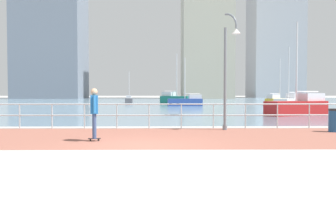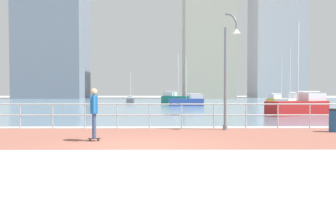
{
  "view_description": "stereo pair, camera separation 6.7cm",
  "coord_description": "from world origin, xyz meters",
  "px_view_note": "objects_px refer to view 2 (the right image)",
  "views": [
    {
      "loc": [
        0.59,
        -10.42,
        1.58
      ],
      "look_at": [
        0.79,
        3.18,
        1.1
      ],
      "focal_mm": 38.79,
      "sensor_mm": 36.0,
      "label": 1
    },
    {
      "loc": [
        0.66,
        -10.42,
        1.58
      ],
      "look_at": [
        0.79,
        3.18,
        1.1
      ],
      "focal_mm": 38.79,
      "sensor_mm": 36.0,
      "label": 2
    }
  ],
  "objects_px": {
    "sailboat_navy": "(280,101)",
    "sailboat_ivory": "(130,100)",
    "skateboarder": "(94,109)",
    "sailboat_white": "(187,101)",
    "lamppost": "(229,65)",
    "sailboat_red": "(290,102)",
    "sailboat_blue": "(177,99)",
    "sailboat_yellow": "(299,106)",
    "trash_bin": "(335,120)"
  },
  "relations": [
    {
      "from": "sailboat_navy",
      "to": "sailboat_ivory",
      "type": "height_order",
      "value": "sailboat_navy"
    },
    {
      "from": "skateboarder",
      "to": "sailboat_ivory",
      "type": "xyz_separation_m",
      "value": [
        -2.78,
        42.03,
        -0.58
      ]
    },
    {
      "from": "sailboat_white",
      "to": "sailboat_ivory",
      "type": "relative_size",
      "value": 1.19
    },
    {
      "from": "lamppost",
      "to": "sailboat_red",
      "type": "bearing_deg",
      "value": 65.01
    },
    {
      "from": "sailboat_navy",
      "to": "sailboat_blue",
      "type": "bearing_deg",
      "value": 148.58
    },
    {
      "from": "skateboarder",
      "to": "sailboat_red",
      "type": "height_order",
      "value": "sailboat_red"
    },
    {
      "from": "lamppost",
      "to": "sailboat_yellow",
      "type": "bearing_deg",
      "value": 56.07
    },
    {
      "from": "skateboarder",
      "to": "sailboat_yellow",
      "type": "xyz_separation_m",
      "value": [
        11.54,
        13.11,
        -0.42
      ]
    },
    {
      "from": "skateboarder",
      "to": "sailboat_yellow",
      "type": "relative_size",
      "value": 0.27
    },
    {
      "from": "lamppost",
      "to": "sailboat_red",
      "type": "relative_size",
      "value": 0.79
    },
    {
      "from": "trash_bin",
      "to": "sailboat_blue",
      "type": "distance_m",
      "value": 36.17
    },
    {
      "from": "sailboat_blue",
      "to": "sailboat_red",
      "type": "bearing_deg",
      "value": -50.15
    },
    {
      "from": "lamppost",
      "to": "skateboarder",
      "type": "height_order",
      "value": "lamppost"
    },
    {
      "from": "lamppost",
      "to": "trash_bin",
      "type": "distance_m",
      "value": 4.72
    },
    {
      "from": "sailboat_ivory",
      "to": "sailboat_yellow",
      "type": "bearing_deg",
      "value": -63.66
    },
    {
      "from": "skateboarder",
      "to": "sailboat_blue",
      "type": "bearing_deg",
      "value": 84.05
    },
    {
      "from": "sailboat_red",
      "to": "lamppost",
      "type": "bearing_deg",
      "value": -114.99
    },
    {
      "from": "skateboarder",
      "to": "trash_bin",
      "type": "relative_size",
      "value": 1.83
    },
    {
      "from": "skateboarder",
      "to": "sailboat_white",
      "type": "bearing_deg",
      "value": 80.66
    },
    {
      "from": "sailboat_white",
      "to": "sailboat_blue",
      "type": "relative_size",
      "value": 0.8
    },
    {
      "from": "sailboat_red",
      "to": "sailboat_yellow",
      "type": "relative_size",
      "value": 0.97
    },
    {
      "from": "lamppost",
      "to": "sailboat_blue",
      "type": "xyz_separation_m",
      "value": [
        -0.94,
        35.09,
        -2.03
      ]
    },
    {
      "from": "sailboat_blue",
      "to": "sailboat_navy",
      "type": "height_order",
      "value": "sailboat_blue"
    },
    {
      "from": "sailboat_yellow",
      "to": "sailboat_navy",
      "type": "height_order",
      "value": "sailboat_yellow"
    },
    {
      "from": "lamppost",
      "to": "sailboat_navy",
      "type": "distance_m",
      "value": 29.96
    },
    {
      "from": "skateboarder",
      "to": "sailboat_yellow",
      "type": "bearing_deg",
      "value": 48.64
    },
    {
      "from": "sailboat_white",
      "to": "sailboat_blue",
      "type": "distance_m",
      "value": 8.76
    },
    {
      "from": "trash_bin",
      "to": "sailboat_red",
      "type": "relative_size",
      "value": 0.15
    },
    {
      "from": "sailboat_white",
      "to": "lamppost",
      "type": "bearing_deg",
      "value": -89.88
    },
    {
      "from": "trash_bin",
      "to": "sailboat_yellow",
      "type": "bearing_deg",
      "value": 76.64
    },
    {
      "from": "lamppost",
      "to": "sailboat_navy",
      "type": "xyz_separation_m",
      "value": [
        11.06,
        27.77,
        -2.15
      ]
    },
    {
      "from": "lamppost",
      "to": "sailboat_white",
      "type": "bearing_deg",
      "value": 90.12
    },
    {
      "from": "lamppost",
      "to": "sailboat_white",
      "type": "height_order",
      "value": "sailboat_white"
    },
    {
      "from": "sailboat_yellow",
      "to": "sailboat_navy",
      "type": "bearing_deg",
      "value": 76.07
    },
    {
      "from": "sailboat_yellow",
      "to": "sailboat_blue",
      "type": "bearing_deg",
      "value": 106.61
    },
    {
      "from": "lamppost",
      "to": "sailboat_yellow",
      "type": "height_order",
      "value": "sailboat_yellow"
    },
    {
      "from": "sailboat_yellow",
      "to": "sailboat_white",
      "type": "bearing_deg",
      "value": 111.9
    },
    {
      "from": "sailboat_blue",
      "to": "sailboat_navy",
      "type": "relative_size",
      "value": 1.23
    },
    {
      "from": "sailboat_red",
      "to": "sailboat_blue",
      "type": "relative_size",
      "value": 0.9
    },
    {
      "from": "skateboarder",
      "to": "sailboat_white",
      "type": "height_order",
      "value": "sailboat_white"
    },
    {
      "from": "skateboarder",
      "to": "sailboat_ivory",
      "type": "bearing_deg",
      "value": 93.78
    },
    {
      "from": "trash_bin",
      "to": "skateboarder",
      "type": "bearing_deg",
      "value": -164.15
    },
    {
      "from": "sailboat_white",
      "to": "sailboat_yellow",
      "type": "distance_m",
      "value": 17.85
    },
    {
      "from": "trash_bin",
      "to": "sailboat_red",
      "type": "height_order",
      "value": "sailboat_red"
    },
    {
      "from": "trash_bin",
      "to": "sailboat_white",
      "type": "relative_size",
      "value": 0.17
    },
    {
      "from": "skateboarder",
      "to": "sailboat_red",
      "type": "bearing_deg",
      "value": 58.96
    },
    {
      "from": "trash_bin",
      "to": "sailboat_blue",
      "type": "xyz_separation_m",
      "value": [
        -5.04,
        35.82,
        0.19
      ]
    },
    {
      "from": "trash_bin",
      "to": "lamppost",
      "type": "bearing_deg",
      "value": 169.94
    },
    {
      "from": "sailboat_red",
      "to": "sailboat_yellow",
      "type": "bearing_deg",
      "value": -106.54
    },
    {
      "from": "sailboat_yellow",
      "to": "sailboat_blue",
      "type": "distance_m",
      "value": 26.38
    }
  ]
}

